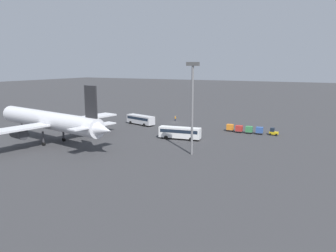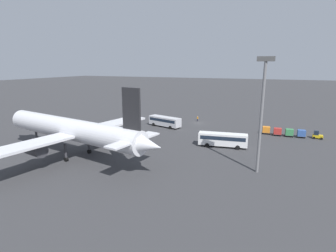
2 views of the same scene
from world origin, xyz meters
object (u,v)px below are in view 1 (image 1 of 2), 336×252
object	(u,v)px
cargo_cart_red	(239,128)
baggage_tug	(273,132)
worker_person	(175,118)
cargo_cart_blue	(259,130)
airplane	(50,121)
shuttle_bus_far	(180,132)
cargo_cart_green	(249,129)
shuttle_bus_near	(141,119)
cargo_cart_orange	(230,127)

from	to	relation	value
cargo_cart_red	baggage_tug	bearing A→B (deg)	-175.33
worker_person	cargo_cart_blue	size ratio (longest dim) A/B	0.82
airplane	baggage_tug	distance (m)	59.88
shuttle_bus_far	cargo_cart_blue	world-z (taller)	shuttle_bus_far
airplane	cargo_cart_green	size ratio (longest dim) A/B	21.22
airplane	cargo_cart_green	world-z (taller)	airplane
cargo_cart_blue	airplane	bearing A→B (deg)	37.72
shuttle_bus_near	worker_person	size ratio (longest dim) A/B	6.35
cargo_cart_blue	cargo_cart_green	bearing A→B (deg)	3.93
cargo_cart_blue	cargo_cart_orange	size ratio (longest dim) A/B	1.00
baggage_tug	cargo_cart_red	bearing A→B (deg)	6.35
shuttle_bus_near	cargo_cart_blue	bearing A→B (deg)	-160.44
worker_person	cargo_cart_blue	distance (m)	32.32
shuttle_bus_near	cargo_cart_blue	distance (m)	38.06
airplane	cargo_cart_red	size ratio (longest dim) A/B	21.22
cargo_cart_orange	airplane	bearing A→B (deg)	44.21
airplane	worker_person	xyz separation A→B (m)	(-13.63, -43.71, -4.76)
airplane	cargo_cart_blue	world-z (taller)	airplane
shuttle_bus_far	worker_person	distance (m)	28.69
worker_person	cargo_cart_green	xyz separation A→B (m)	(-28.09, 9.40, 0.32)
shuttle_bus_near	cargo_cart_green	bearing A→B (deg)	-160.45
baggage_tug	shuttle_bus_far	bearing A→B (deg)	39.82
baggage_tug	cargo_cart_blue	world-z (taller)	baggage_tug
shuttle_bus_near	shuttle_bus_far	xyz separation A→B (m)	(-20.60, 13.51, 0.08)
shuttle_bus_far	baggage_tug	bearing A→B (deg)	-149.87
shuttle_bus_far	worker_person	size ratio (longest dim) A/B	6.50
shuttle_bus_near	cargo_cart_red	world-z (taller)	shuttle_bus_near
cargo_cart_green	cargo_cart_orange	size ratio (longest dim) A/B	1.00
shuttle_bus_near	airplane	bearing A→B (deg)	94.01
shuttle_bus_far	cargo_cart_green	distance (m)	21.46
airplane	cargo_cart_green	xyz separation A→B (m)	(-41.72, -34.32, -4.44)
airplane	shuttle_bus_near	size ratio (longest dim) A/B	4.07
shuttle_bus_far	cargo_cart_red	world-z (taller)	shuttle_bus_far
cargo_cart_green	baggage_tug	bearing A→B (deg)	-173.76
worker_person	airplane	bearing A→B (deg)	72.68
cargo_cart_orange	cargo_cart_red	bearing A→B (deg)	166.60
cargo_cart_green	cargo_cart_orange	world-z (taller)	same
baggage_tug	cargo_cart_green	size ratio (longest dim) A/B	1.15
shuttle_bus_near	shuttle_bus_far	bearing A→B (deg)	162.50
airplane	shuttle_bus_far	xyz separation A→B (m)	(-27.25, -18.48, -3.70)
worker_person	baggage_tug	bearing A→B (deg)	165.97
cargo_cart_blue	worker_person	bearing A→B (deg)	-16.53
cargo_cart_blue	cargo_cart_orange	world-z (taller)	same
cargo_cart_red	cargo_cart_orange	distance (m)	2.98
baggage_tug	airplane	bearing A→B (deg)	37.62
cargo_cart_green	cargo_cart_red	xyz separation A→B (m)	(2.90, 0.05, 0.00)
cargo_cart_blue	cargo_cart_green	size ratio (longest dim) A/B	1.00
baggage_tug	cargo_cart_green	bearing A→B (deg)	7.92
worker_person	cargo_cart_orange	bearing A→B (deg)	158.55
shuttle_bus_near	cargo_cart_orange	world-z (taller)	shuttle_bus_near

